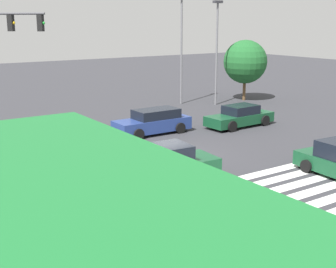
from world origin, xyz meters
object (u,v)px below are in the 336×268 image
(car_1, at_px, (240,117))
(street_light_pole_b, at_px, (217,44))
(car_3, at_px, (163,165))
(tree_corner_a, at_px, (245,62))
(car_0, at_px, (153,122))
(street_light_pole_a, at_px, (181,41))
(pedestrian, at_px, (75,229))

(car_1, height_order, street_light_pole_b, street_light_pole_b)
(car_3, height_order, tree_corner_a, tree_corner_a)
(car_0, bearing_deg, street_light_pole_a, -134.76)
(street_light_pole_b, height_order, tree_corner_a, street_light_pole_b)
(pedestrian, xyz_separation_m, street_light_pole_b, (20.16, 17.90, 3.96))
(car_3, bearing_deg, street_light_pole_a, 56.28)
(car_0, distance_m, pedestrian, 15.99)
(car_1, relative_size, tree_corner_a, 0.94)
(street_light_pole_a, relative_size, street_light_pole_b, 1.05)
(street_light_pole_a, bearing_deg, car_3, -128.06)
(car_0, relative_size, tree_corner_a, 0.92)
(street_light_pole_b, bearing_deg, car_0, -149.64)
(pedestrian, xyz_separation_m, tree_corner_a, (23.74, 18.29, 2.32))
(car_0, bearing_deg, pedestrian, 49.63)
(tree_corner_a, bearing_deg, pedestrian, -142.39)
(car_3, relative_size, tree_corner_a, 0.95)
(pedestrian, relative_size, tree_corner_a, 0.35)
(car_0, xyz_separation_m, pedestrian, (-10.37, -12.17, 0.30))
(street_light_pole_a, bearing_deg, street_light_pole_b, -44.14)
(car_0, height_order, street_light_pole_a, street_light_pole_a)
(street_light_pole_b, bearing_deg, car_1, -118.65)
(street_light_pole_b, bearing_deg, tree_corner_a, 6.13)
(pedestrian, distance_m, street_light_pole_a, 27.23)
(car_1, height_order, street_light_pole_a, street_light_pole_a)
(pedestrian, bearing_deg, street_light_pole_a, 5.66)
(street_light_pole_a, bearing_deg, car_0, -134.83)
(street_light_pole_b, bearing_deg, car_3, -136.50)
(car_1, xyz_separation_m, car_3, (-10.30, -6.29, 0.11))
(car_1, distance_m, car_3, 12.07)
(car_1, bearing_deg, pedestrian, 31.15)
(tree_corner_a, bearing_deg, street_light_pole_b, -173.87)
(car_3, bearing_deg, car_0, 64.53)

